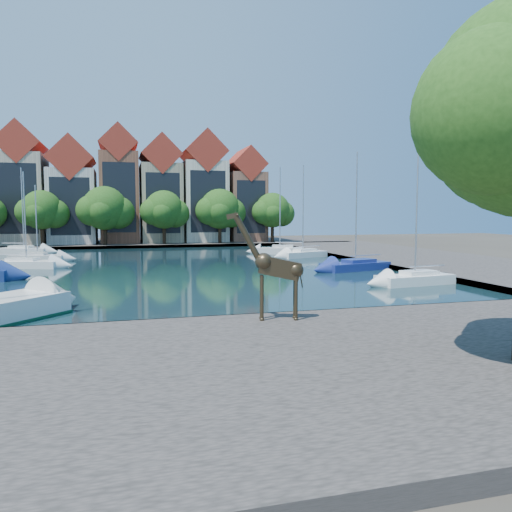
% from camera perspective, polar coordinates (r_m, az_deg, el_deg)
% --- Properties ---
extents(ground, '(160.00, 160.00, 0.00)m').
position_cam_1_polar(ground, '(21.81, -4.16, -8.04)').
color(ground, '#38332B').
rests_on(ground, ground).
extents(water_basin, '(38.00, 50.00, 0.08)m').
position_cam_1_polar(water_basin, '(45.30, -10.05, -1.25)').
color(water_basin, black).
rests_on(water_basin, ground).
extents(near_quay, '(50.00, 14.00, 0.50)m').
position_cam_1_polar(near_quay, '(15.18, 1.09, -12.90)').
color(near_quay, '#504945').
rests_on(near_quay, ground).
extents(far_quay, '(60.00, 16.00, 0.50)m').
position_cam_1_polar(far_quay, '(77.10, -12.25, 1.42)').
color(far_quay, '#504945').
rests_on(far_quay, ground).
extents(right_quay, '(14.00, 52.00, 0.50)m').
position_cam_1_polar(right_quay, '(53.66, 17.58, -0.22)').
color(right_quay, '#504945').
rests_on(right_quay, ground).
extents(townhouse_west_mid, '(5.94, 9.18, 16.79)m').
position_cam_1_polar(townhouse_west_mid, '(77.99, -25.03, 6.97)').
color(townhouse_west_mid, '#BAA88F').
rests_on(townhouse_west_mid, far_quay).
extents(townhouse_west_inner, '(6.43, 9.18, 15.15)m').
position_cam_1_polar(townhouse_west_inner, '(77.15, -20.21, 6.50)').
color(townhouse_west_inner, beige).
rests_on(townhouse_west_inner, far_quay).
extents(townhouse_center, '(5.44, 9.18, 16.93)m').
position_cam_1_polar(townhouse_center, '(76.92, -15.37, 7.39)').
color(townhouse_center, brown).
rests_on(townhouse_center, far_quay).
extents(townhouse_east_inner, '(5.94, 9.18, 15.79)m').
position_cam_1_polar(townhouse_east_inner, '(77.13, -10.86, 7.00)').
color(townhouse_east_inner, tan).
rests_on(townhouse_east_inner, far_quay).
extents(townhouse_east_mid, '(6.43, 9.18, 16.65)m').
position_cam_1_polar(townhouse_east_mid, '(77.93, -6.06, 7.32)').
color(townhouse_east_mid, beige).
rests_on(townhouse_east_mid, far_quay).
extents(townhouse_east_end, '(5.44, 9.18, 14.43)m').
position_cam_1_polar(townhouse_east_end, '(79.20, -1.37, 6.59)').
color(townhouse_east_end, brown).
rests_on(townhouse_east_end, far_quay).
extents(far_tree_west, '(6.76, 5.20, 7.36)m').
position_cam_1_polar(far_tree_west, '(72.02, -23.23, 4.72)').
color(far_tree_west, '#332114').
rests_on(far_tree_west, far_quay).
extents(far_tree_mid_west, '(7.80, 6.00, 8.00)m').
position_cam_1_polar(far_tree_mid_west, '(71.37, -16.83, 5.09)').
color(far_tree_mid_west, '#332114').
rests_on(far_tree_mid_west, far_quay).
extents(far_tree_mid_east, '(7.02, 5.40, 7.52)m').
position_cam_1_polar(far_tree_mid_east, '(71.61, -10.40, 5.09)').
color(far_tree_mid_east, '#332114').
rests_on(far_tree_mid_east, far_quay).
extents(far_tree_east, '(7.54, 5.80, 7.84)m').
position_cam_1_polar(far_tree_east, '(72.74, -4.08, 5.24)').
color(far_tree_east, '#332114').
rests_on(far_tree_east, far_quay).
extents(far_tree_far_east, '(6.76, 5.20, 7.36)m').
position_cam_1_polar(far_tree_far_east, '(74.71, 1.96, 5.12)').
color(far_tree_far_east, '#332114').
rests_on(far_tree_far_east, far_quay).
extents(giraffe_statue, '(3.08, 0.95, 4.41)m').
position_cam_1_polar(giraffe_statue, '(20.45, 2.06, -1.31)').
color(giraffe_statue, '#372B1B').
rests_on(giraffe_statue, near_quay).
extents(sailboat_left_c, '(5.96, 3.58, 8.35)m').
position_cam_1_polar(sailboat_left_c, '(47.98, -24.74, -0.67)').
color(sailboat_left_c, white).
rests_on(sailboat_left_c, water_basin).
extents(sailboat_left_d, '(5.54, 2.99, 7.53)m').
position_cam_1_polar(sailboat_left_d, '(54.04, -23.68, -0.04)').
color(sailboat_left_d, silver).
rests_on(sailboat_left_d, water_basin).
extents(sailboat_left_e, '(6.04, 3.72, 10.04)m').
position_cam_1_polar(sailboat_left_e, '(64.78, -24.98, 0.72)').
color(sailboat_left_e, silver).
rests_on(sailboat_left_e, water_basin).
extents(sailboat_right_a, '(5.52, 2.48, 10.19)m').
position_cam_1_polar(sailboat_right_a, '(35.17, 17.71, -2.29)').
color(sailboat_right_a, white).
rests_on(sailboat_right_a, water_basin).
extents(sailboat_right_b, '(6.43, 3.62, 9.83)m').
position_cam_1_polar(sailboat_right_b, '(42.74, 11.30, -0.92)').
color(sailboat_right_b, navy).
rests_on(sailboat_right_b, water_basin).
extents(sailboat_right_c, '(5.83, 3.71, 9.84)m').
position_cam_1_polar(sailboat_right_c, '(54.17, 5.37, 0.38)').
color(sailboat_right_c, white).
rests_on(sailboat_right_c, water_basin).
extents(sailboat_right_d, '(5.86, 3.70, 10.06)m').
position_cam_1_polar(sailboat_right_d, '(58.28, 2.74, 0.81)').
color(sailboat_right_d, silver).
rests_on(sailboat_right_d, water_basin).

